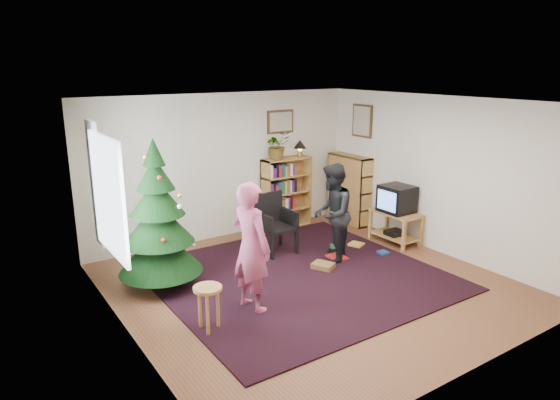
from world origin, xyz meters
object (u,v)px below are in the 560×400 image
tv_stand (395,225)px  table_lamp (300,145)px  bookshelf_right (349,188)px  bookshelf_back (286,192)px  stool (208,297)px  christmas_tree (158,227)px  person_standing (251,247)px  picture_right (362,121)px  armchair (273,221)px  crt_tv (397,199)px  potted_plant (277,145)px  picture_back (280,122)px  person_by_chair (332,214)px

tv_stand → table_lamp: bearing=112.1°
tv_stand → bookshelf_right: bearing=84.9°
bookshelf_back → stool: size_ratio=2.38×
christmas_tree → person_standing: bearing=-61.1°
bookshelf_back → stool: (-2.91, -2.69, -0.24)m
picture_right → armchair: bearing=-170.1°
crt_tv → armchair: 2.13m
crt_tv → person_standing: size_ratio=0.32×
bookshelf_right → table_lamp: size_ratio=4.22×
bookshelf_back → armchair: size_ratio=1.35×
person_standing → christmas_tree: bearing=16.9°
crt_tv → person_standing: person_standing is taller
bookshelf_right → bookshelf_back: bearing=68.5°
picture_right → bookshelf_back: size_ratio=0.46×
stool → person_standing: person_standing is taller
stool → potted_plant: bearing=44.7°
picture_back → christmas_tree: size_ratio=0.27×
picture_right → bookshelf_right: size_ratio=0.46×
christmas_tree → person_by_chair: 2.58m
bookshelf_right → table_lamp: (-0.85, 0.45, 0.84)m
tv_stand → table_lamp: size_ratio=2.70×
bookshelf_back → christmas_tree: bearing=-157.1°
bookshelf_back → crt_tv: bearing=-60.2°
christmas_tree → table_lamp: bearing=21.0°
tv_stand → armchair: bearing=157.7°
tv_stand → stool: (-3.94, -0.90, 0.10)m
bookshelf_back → tv_stand: bookshelf_back is taller
picture_back → crt_tv: 2.49m
christmas_tree → bookshelf_back: (2.92, 1.24, -0.19)m
picture_right → christmas_tree: picture_right is taller
bookshelf_back → tv_stand: (1.03, -1.78, -0.34)m
tv_stand → stool: bearing=-167.1°
bookshelf_back → crt_tv: 2.06m
christmas_tree → potted_plant: (2.72, 1.24, 0.70)m
christmas_tree → potted_plant: size_ratio=4.07×
person_by_chair → tv_stand: bearing=138.8°
picture_right → person_by_chair: size_ratio=0.39×
person_by_chair → christmas_tree: bearing=-56.5°
picture_back → picture_right: (1.33, -0.73, 0.00)m
picture_right → potted_plant: picture_right is taller
picture_back → table_lamp: picture_back is taller
bookshelf_right → picture_back: bearing=63.8°
christmas_tree → person_by_chair: (2.51, -0.60, -0.09)m
tv_stand → armchair: (-1.96, 0.80, 0.20)m
armchair → person_standing: 2.01m
bookshelf_right → crt_tv: (-0.12, -1.33, 0.11)m
picture_right → crt_tv: picture_right is taller
christmas_tree → person_by_chair: size_ratio=1.34×
picture_right → person_standing: (-3.51, -1.90, -1.13)m
potted_plant → christmas_tree: bearing=-155.6°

